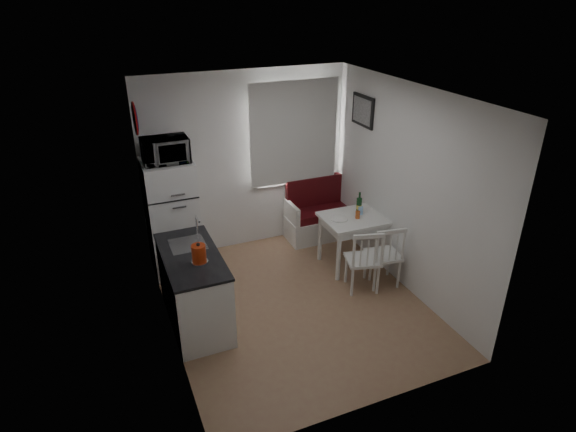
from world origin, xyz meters
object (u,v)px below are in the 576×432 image
chair_right (388,250)px  wine_bottle (359,203)px  kettle (199,254)px  kitchen_counter (194,288)px  microwave (165,150)px  dining_table (358,222)px  chair_left (367,255)px  bench (327,217)px  fridge (172,217)px

chair_right → wine_bottle: (0.00, 0.76, 0.35)m
chair_right → kettle: kettle is taller
kitchen_counter → chair_right: kitchen_counter is taller
kettle → microwave: bearing=91.2°
dining_table → chair_left: bearing=-109.7°
chair_left → chair_right: 0.31m
bench → chair_right: bench is taller
dining_table → wine_bottle: 0.26m
bench → kitchen_counter: bearing=-150.6°
fridge → microwave: size_ratio=2.80×
bench → wine_bottle: wine_bottle is taller
microwave → kitchen_counter: bearing=-90.9°
dining_table → kettle: bearing=-163.8°
microwave → kettle: 1.60m
microwave → kettle: bearing=-88.8°
chair_right → wine_bottle: wine_bottle is taller
microwave → dining_table: bearing=-18.4°
dining_table → chair_left: 0.72m
chair_left → microwave: microwave is taller
kitchen_counter → fridge: fridge is taller
chair_left → kitchen_counter: bearing=-172.0°
chair_left → fridge: 2.61m
dining_table → chair_left: chair_left is taller
bench → chair_left: size_ratio=2.62×
chair_right → fridge: bearing=157.4°
chair_right → dining_table: bearing=103.9°
fridge → bench: bearing=2.6°
dining_table → chair_left: (-0.25, -0.66, -0.11)m
chair_left → fridge: fridge is taller
dining_table → chair_right: chair_right is taller
chair_left → bench: bearing=95.4°
kitchen_counter → chair_left: size_ratio=2.63×
kitchen_counter → chair_left: 2.16m
chair_right → microwave: microwave is taller
kitchen_counter → kettle: bearing=-78.0°
chair_left → kettle: 2.15m
wine_bottle → microwave: bearing=164.2°
microwave → bench: bearing=3.8°
chair_right → chair_left: bearing=-170.9°
chair_left → chair_right: bearing=14.8°
kitchen_counter → bench: (2.41, 1.35, -0.14)m
microwave → wine_bottle: 2.66m
dining_table → fridge: fridge is taller
dining_table → microwave: (-2.37, 0.79, 1.09)m
chair_right → fridge: 2.87m
kitchen_counter → chair_left: kitchen_counter is taller
chair_left → microwave: 2.84m
bench → dining_table: 1.01m
microwave → wine_bottle: microwave is taller
kitchen_counter → dining_table: kitchen_counter is taller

